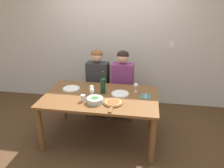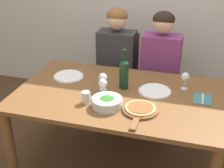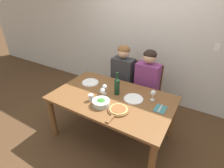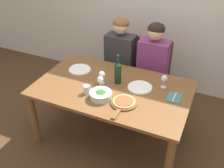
{
  "view_description": "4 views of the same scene",
  "coord_description": "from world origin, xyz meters",
  "px_view_note": "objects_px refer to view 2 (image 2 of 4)",
  "views": [
    {
      "loc": [
        0.65,
        -2.89,
        2.1
      ],
      "look_at": [
        0.15,
        0.14,
        0.87
      ],
      "focal_mm": 35.0,
      "sensor_mm": 36.0,
      "label": 1
    },
    {
      "loc": [
        0.57,
        -2.18,
        1.93
      ],
      "look_at": [
        -0.06,
        0.03,
        0.79
      ],
      "focal_mm": 50.0,
      "sensor_mm": 36.0,
      "label": 2
    },
    {
      "loc": [
        1.06,
        -1.77,
        2.09
      ],
      "look_at": [
        -0.07,
        0.11,
        0.86
      ],
      "focal_mm": 28.0,
      "sensor_mm": 36.0,
      "label": 3
    },
    {
      "loc": [
        0.98,
        -2.18,
        2.33
      ],
      "look_at": [
        0.01,
        -0.03,
        0.78
      ],
      "focal_mm": 42.0,
      "sensor_mm": 36.0,
      "label": 4
    }
  ],
  "objects_px": {
    "broccoli_bowl": "(107,102)",
    "dinner_plate_left": "(69,76)",
    "person_man": "(160,61)",
    "wine_bottle": "(124,73)",
    "chair_left": "(119,73)",
    "chair_right": "(160,78)",
    "wine_glass_left": "(103,78)",
    "dinner_plate_right": "(155,91)",
    "pizza_on_board": "(140,110)",
    "person_woman": "(116,56)",
    "water_tumbler": "(86,97)",
    "wine_glass_centre": "(103,84)",
    "wine_glass_right": "(185,78)",
    "fork_on_napkin": "(203,99)"
  },
  "relations": [
    {
      "from": "pizza_on_board",
      "to": "wine_glass_left",
      "type": "relative_size",
      "value": 2.72
    },
    {
      "from": "person_man",
      "to": "broccoli_bowl",
      "type": "xyz_separation_m",
      "value": [
        -0.27,
        -0.95,
        0.01
      ]
    },
    {
      "from": "pizza_on_board",
      "to": "broccoli_bowl",
      "type": "bearing_deg",
      "value": -179.0
    },
    {
      "from": "wine_bottle",
      "to": "fork_on_napkin",
      "type": "distance_m",
      "value": 0.66
    },
    {
      "from": "person_man",
      "to": "dinner_plate_left",
      "type": "xyz_separation_m",
      "value": [
        -0.76,
        -0.54,
        -0.02
      ]
    },
    {
      "from": "wine_glass_left",
      "to": "person_man",
      "type": "bearing_deg",
      "value": 61.05
    },
    {
      "from": "wine_bottle",
      "to": "wine_glass_left",
      "type": "bearing_deg",
      "value": -152.52
    },
    {
      "from": "person_woman",
      "to": "person_man",
      "type": "bearing_deg",
      "value": 0.0
    },
    {
      "from": "pizza_on_board",
      "to": "water_tumbler",
      "type": "height_order",
      "value": "water_tumbler"
    },
    {
      "from": "wine_glass_right",
      "to": "chair_right",
      "type": "bearing_deg",
      "value": 114.21
    },
    {
      "from": "person_woman",
      "to": "wine_glass_left",
      "type": "xyz_separation_m",
      "value": [
        0.07,
        -0.69,
        0.07
      ]
    },
    {
      "from": "pizza_on_board",
      "to": "wine_glass_right",
      "type": "height_order",
      "value": "wine_glass_right"
    },
    {
      "from": "fork_on_napkin",
      "to": "broccoli_bowl",
      "type": "bearing_deg",
      "value": -155.46
    },
    {
      "from": "wine_glass_left",
      "to": "wine_bottle",
      "type": "bearing_deg",
      "value": 27.48
    },
    {
      "from": "broccoli_bowl",
      "to": "dinner_plate_left",
      "type": "xyz_separation_m",
      "value": [
        -0.49,
        0.41,
        -0.03
      ]
    },
    {
      "from": "chair_left",
      "to": "pizza_on_board",
      "type": "relative_size",
      "value": 2.32
    },
    {
      "from": "person_man",
      "to": "wine_bottle",
      "type": "relative_size",
      "value": 3.62
    },
    {
      "from": "dinner_plate_left",
      "to": "wine_glass_left",
      "type": "xyz_separation_m",
      "value": [
        0.38,
        -0.15,
        0.1
      ]
    },
    {
      "from": "broccoli_bowl",
      "to": "fork_on_napkin",
      "type": "bearing_deg",
      "value": 24.54
    },
    {
      "from": "chair_right",
      "to": "dinner_plate_left",
      "type": "distance_m",
      "value": 1.02
    },
    {
      "from": "pizza_on_board",
      "to": "water_tumbler",
      "type": "bearing_deg",
      "value": 178.46
    },
    {
      "from": "wine_glass_right",
      "to": "fork_on_napkin",
      "type": "xyz_separation_m",
      "value": [
        0.16,
        -0.15,
        -0.1
      ]
    },
    {
      "from": "pizza_on_board",
      "to": "wine_glass_centre",
      "type": "relative_size",
      "value": 2.72
    },
    {
      "from": "wine_bottle",
      "to": "person_woman",
      "type": "bearing_deg",
      "value": 110.89
    },
    {
      "from": "person_woman",
      "to": "water_tumbler",
      "type": "distance_m",
      "value": 0.94
    },
    {
      "from": "wine_glass_centre",
      "to": "water_tumbler",
      "type": "xyz_separation_m",
      "value": [
        -0.09,
        -0.14,
        -0.06
      ]
    },
    {
      "from": "chair_left",
      "to": "broccoli_bowl",
      "type": "bearing_deg",
      "value": -79.93
    },
    {
      "from": "wine_bottle",
      "to": "dinner_plate_right",
      "type": "xyz_separation_m",
      "value": [
        0.27,
        -0.0,
        -0.13
      ]
    },
    {
      "from": "chair_left",
      "to": "person_man",
      "type": "height_order",
      "value": "person_man"
    },
    {
      "from": "chair_left",
      "to": "chair_right",
      "type": "bearing_deg",
      "value": 0.0
    },
    {
      "from": "chair_left",
      "to": "wine_glass_left",
      "type": "relative_size",
      "value": 6.3
    },
    {
      "from": "dinner_plate_left",
      "to": "wine_glass_left",
      "type": "relative_size",
      "value": 1.79
    },
    {
      "from": "person_woman",
      "to": "broccoli_bowl",
      "type": "distance_m",
      "value": 0.97
    },
    {
      "from": "broccoli_bowl",
      "to": "wine_bottle",
      "type": "bearing_deg",
      "value": 82.74
    },
    {
      "from": "broccoli_bowl",
      "to": "wine_glass_centre",
      "type": "xyz_separation_m",
      "value": [
        -0.08,
        0.16,
        0.07
      ]
    },
    {
      "from": "chair_left",
      "to": "dinner_plate_right",
      "type": "height_order",
      "value": "chair_left"
    },
    {
      "from": "person_woman",
      "to": "dinner_plate_left",
      "type": "relative_size",
      "value": 4.61
    },
    {
      "from": "chair_left",
      "to": "wine_glass_right",
      "type": "distance_m",
      "value": 0.99
    },
    {
      "from": "dinner_plate_left",
      "to": "pizza_on_board",
      "type": "height_order",
      "value": "pizza_on_board"
    },
    {
      "from": "wine_glass_centre",
      "to": "person_woman",
      "type": "bearing_deg",
      "value": 97.58
    },
    {
      "from": "pizza_on_board",
      "to": "wine_glass_right",
      "type": "distance_m",
      "value": 0.55
    },
    {
      "from": "wine_glass_left",
      "to": "wine_glass_right",
      "type": "xyz_separation_m",
      "value": [
        0.65,
        0.2,
        0.0
      ]
    },
    {
      "from": "pizza_on_board",
      "to": "wine_glass_centre",
      "type": "distance_m",
      "value": 0.38
    },
    {
      "from": "chair_left",
      "to": "person_woman",
      "type": "height_order",
      "value": "person_woman"
    },
    {
      "from": "broccoli_bowl",
      "to": "wine_glass_centre",
      "type": "distance_m",
      "value": 0.19
    },
    {
      "from": "broccoli_bowl",
      "to": "wine_glass_right",
      "type": "height_order",
      "value": "wine_glass_right"
    },
    {
      "from": "dinner_plate_left",
      "to": "pizza_on_board",
      "type": "relative_size",
      "value": 0.66
    },
    {
      "from": "wine_glass_right",
      "to": "person_woman",
      "type": "bearing_deg",
      "value": 146.05
    },
    {
      "from": "broccoli_bowl",
      "to": "dinner_plate_left",
      "type": "relative_size",
      "value": 0.85
    },
    {
      "from": "person_man",
      "to": "fork_on_napkin",
      "type": "bearing_deg",
      "value": -56.11
    }
  ]
}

